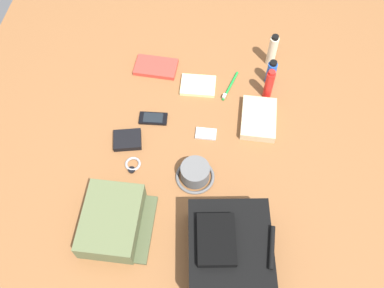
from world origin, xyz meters
TOP-DOWN VIEW (x-y plane):
  - ground_plane at (0.00, 0.00)m, footprint 2.64×2.02m
  - backpack at (0.41, 0.18)m, footprint 0.35×0.32m
  - toiletry_pouch at (0.35, -0.23)m, footprint 0.27×0.25m
  - bucket_hat at (0.12, 0.03)m, footprint 0.15×0.15m
  - lotion_bottle at (-0.50, 0.29)m, footprint 0.04×0.04m
  - deodorant_spray at (-0.39, 0.29)m, footprint 0.04×0.04m
  - sunscreen_spray at (-0.31, 0.28)m, footprint 0.04×0.04m
  - paperback_novel at (-0.39, -0.22)m, footprint 0.12×0.19m
  - cell_phone at (-0.12, -0.18)m, footprint 0.07×0.12m
  - media_player at (-0.08, 0.05)m, footprint 0.05×0.09m
  - wristwatch at (0.10, -0.22)m, footprint 0.07×0.06m
  - toothbrush at (-0.32, 0.12)m, footprint 0.16×0.06m
  - wallet at (-0.00, -0.26)m, footprint 0.11×0.13m
  - notepad at (-0.32, -0.02)m, footprint 0.12×0.15m
  - folded_towel at (-0.17, 0.25)m, footprint 0.20×0.14m

SIDE VIEW (x-z plane):
  - ground_plane at x=0.00m, z-range -0.02..0.00m
  - media_player at x=-0.08m, z-range 0.00..0.01m
  - wristwatch at x=0.10m, z-range 0.00..0.01m
  - cell_phone at x=-0.12m, z-range 0.00..0.01m
  - toothbrush at x=-0.32m, z-range 0.00..0.02m
  - notepad at x=-0.32m, z-range 0.00..0.02m
  - paperback_novel at x=-0.39m, z-range 0.00..0.02m
  - wallet at x=0.00m, z-range 0.00..0.02m
  - folded_towel at x=-0.17m, z-range 0.00..0.04m
  - bucket_hat at x=0.12m, z-range 0.00..0.07m
  - toiletry_pouch at x=0.35m, z-range 0.00..0.09m
  - deodorant_spray at x=-0.39m, z-range 0.00..0.12m
  - backpack at x=0.41m, z-range -0.01..0.16m
  - sunscreen_spray at x=-0.31m, z-range 0.00..0.16m
  - lotion_bottle at x=-0.50m, z-range 0.00..0.16m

